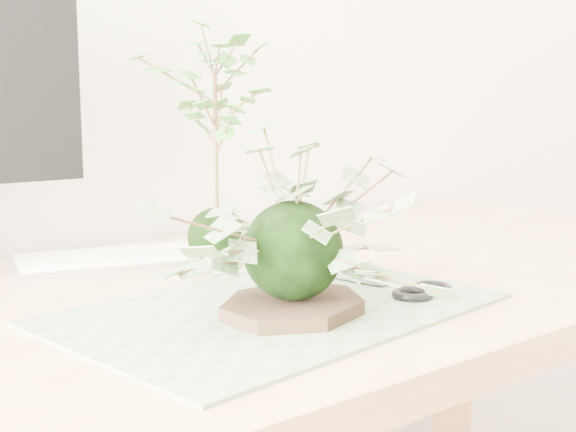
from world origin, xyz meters
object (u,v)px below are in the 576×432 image
object	(u,v)px
ivy_kokedama	(293,204)
keyboard	(158,255)
desk	(267,348)
maple_kokedama	(215,92)

from	to	relation	value
ivy_kokedama	keyboard	bearing A→B (deg)	84.76
desk	ivy_kokedama	size ratio (longest dim) A/B	4.30
desk	maple_kokedama	size ratio (longest dim) A/B	4.70
ivy_kokedama	keyboard	xyz separation A→B (m)	(0.03, 0.34, -0.12)
ivy_kokedama	desk	bearing A→B (deg)	62.64
desk	keyboard	distance (m)	0.23
maple_kokedama	keyboard	size ratio (longest dim) A/B	0.79
ivy_kokedama	maple_kokedama	xyz separation A→B (m)	(0.08, 0.26, 0.12)
desk	maple_kokedama	bearing A→B (deg)	87.71
maple_kokedama	keyboard	distance (m)	0.25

